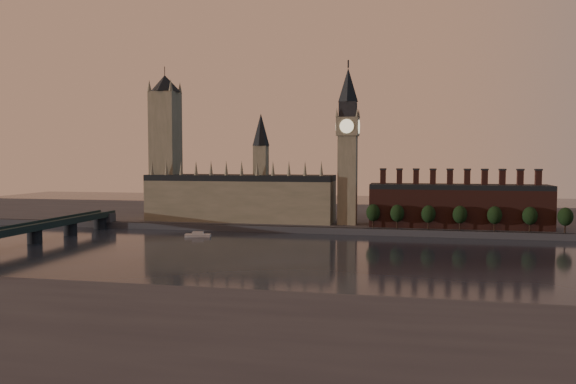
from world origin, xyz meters
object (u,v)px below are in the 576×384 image
at_px(westminster_bridge, 10,235).
at_px(river_boat, 198,235).
at_px(victoria_tower, 166,142).
at_px(big_ben, 348,144).

bearing_deg(westminster_bridge, river_boat, 38.18).
xyz_separation_m(victoria_tower, river_boat, (44.88, -54.88, -57.91)).
bearing_deg(big_ben, victoria_tower, 177.80).
relative_size(big_ben, river_boat, 6.73).
xyz_separation_m(big_ben, river_boat, (-85.12, -49.88, -55.65)).
distance_m(victoria_tower, river_boat, 91.54).
bearing_deg(westminster_bridge, big_ben, 34.33).
bearing_deg(river_boat, westminster_bridge, -152.18).
distance_m(big_ben, westminster_bridge, 205.83).
distance_m(westminster_bridge, river_boat, 101.82).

